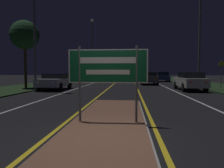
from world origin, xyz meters
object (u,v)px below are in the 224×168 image
at_px(highway_sign, 108,69).
at_px(car_receding_1, 149,78).
at_px(car_receding_2, 162,77).
at_px(car_approaching_0, 55,81).
at_px(car_receding_0, 190,81).
at_px(streetlight_right_near, 200,15).
at_px(warning_sign, 221,72).
at_px(streetlight_left_far, 92,41).

height_order(highway_sign, car_receding_1, highway_sign).
bearing_deg(highway_sign, car_receding_2, 78.53).
distance_m(highway_sign, car_approaching_0, 13.25).
relative_size(car_receding_0, car_approaching_0, 1.11).
bearing_deg(streetlight_right_near, highway_sign, -117.16).
xyz_separation_m(streetlight_right_near, car_approaching_0, (-12.13, -0.53, -5.47)).
bearing_deg(highway_sign, warning_sign, 58.07).
relative_size(car_receding_2, warning_sign, 1.68).
bearing_deg(highway_sign, car_approaching_0, 115.79).
relative_size(car_receding_0, warning_sign, 1.97).
distance_m(streetlight_right_near, car_receding_0, 5.48).
height_order(highway_sign, streetlight_right_near, streetlight_right_near).
height_order(streetlight_left_far, car_approaching_0, streetlight_left_far).
bearing_deg(streetlight_right_near, car_receding_1, 114.86).
relative_size(streetlight_right_near, car_receding_0, 1.91).
relative_size(streetlight_right_near, car_receding_1, 1.98).
distance_m(streetlight_left_far, car_approaching_0, 23.29).
relative_size(highway_sign, car_receding_1, 0.49).
height_order(car_receding_2, warning_sign, warning_sign).
height_order(streetlight_right_near, warning_sign, streetlight_right_near).
relative_size(streetlight_left_far, streetlight_right_near, 1.21).
bearing_deg(warning_sign, streetlight_right_near, -142.55).
xyz_separation_m(streetlight_left_far, streetlight_right_near, (12.74, -21.83, -1.06)).
bearing_deg(car_receding_1, highway_sign, -98.19).
xyz_separation_m(streetlight_left_far, car_receding_1, (9.24, -14.27, -6.48)).
height_order(streetlight_left_far, car_receding_1, streetlight_left_far).
bearing_deg(car_receding_0, car_receding_1, 109.00).
bearing_deg(warning_sign, car_approaching_0, -170.25).
height_order(streetlight_right_near, car_receding_2, streetlight_right_near).
xyz_separation_m(streetlight_right_near, warning_sign, (2.62, 2.00, -4.66)).
xyz_separation_m(car_receding_1, car_approaching_0, (-8.63, -8.09, -0.04)).
bearing_deg(car_approaching_0, streetlight_left_far, 91.55).
bearing_deg(car_receding_1, streetlight_right_near, -65.14).
bearing_deg(car_approaching_0, car_receding_2, 53.87).
xyz_separation_m(streetlight_left_far, car_approaching_0, (0.61, -22.35, -6.52)).
height_order(streetlight_right_near, car_receding_0, streetlight_right_near).
xyz_separation_m(highway_sign, streetlight_left_far, (-6.36, 34.26, 5.62)).
bearing_deg(car_receding_2, car_approaching_0, -126.13).
distance_m(streetlight_left_far, streetlight_right_near, 25.29).
height_order(car_receding_1, warning_sign, warning_sign).
relative_size(highway_sign, streetlight_left_far, 0.21).
relative_size(streetlight_left_far, warning_sign, 4.54).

